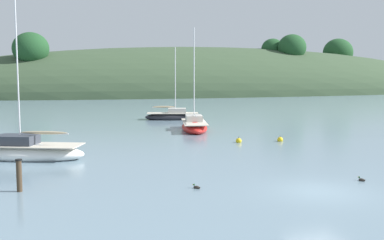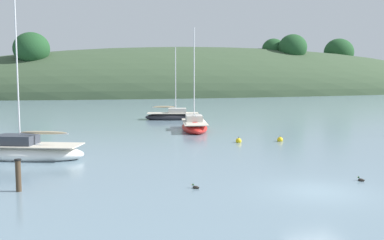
# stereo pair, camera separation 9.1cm
# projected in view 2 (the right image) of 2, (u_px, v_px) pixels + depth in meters

# --- Properties ---
(ground_plane) EXTENTS (400.00, 400.00, 0.00)m
(ground_plane) POSITION_uv_depth(u_px,v_px,m) (318.00, 191.00, 20.39)
(ground_plane) COLOR slate
(far_shoreline_hill) EXTENTS (150.00, 36.00, 25.82)m
(far_shoreline_hill) POSITION_uv_depth(u_px,v_px,m) (211.00, 94.00, 112.70)
(far_shoreline_hill) COLOR #384C33
(far_shoreline_hill) RESTS_ON ground
(sailboat_black_sloop) EXTENTS (3.66, 7.01, 9.55)m
(sailboat_black_sloop) POSITION_uv_depth(u_px,v_px,m) (194.00, 126.00, 41.79)
(sailboat_black_sloop) COLOR red
(sailboat_black_sloop) RESTS_ON ground
(sailboat_red_portside) EXTENTS (7.69, 5.03, 10.04)m
(sailboat_red_portside) POSITION_uv_depth(u_px,v_px,m) (25.00, 151.00, 28.10)
(sailboat_red_portside) COLOR white
(sailboat_red_portside) RESTS_ON ground
(sailboat_teal_outer) EXTENTS (6.54, 3.61, 8.26)m
(sailboat_teal_outer) POSITION_uv_depth(u_px,v_px,m) (173.00, 116.00, 51.47)
(sailboat_teal_outer) COLOR #232328
(sailboat_teal_outer) RESTS_ON ground
(mooring_buoy_inner) EXTENTS (0.44, 0.44, 0.54)m
(mooring_buoy_inner) POSITION_uv_depth(u_px,v_px,m) (239.00, 141.00, 34.61)
(mooring_buoy_inner) COLOR yellow
(mooring_buoy_inner) RESTS_ON ground
(mooring_buoy_channel) EXTENTS (0.44, 0.44, 0.54)m
(mooring_buoy_channel) POSITION_uv_depth(u_px,v_px,m) (280.00, 140.00, 35.18)
(mooring_buoy_channel) COLOR yellow
(mooring_buoy_channel) RESTS_ON ground
(duck_straggler) EXTENTS (0.28, 0.42, 0.24)m
(duck_straggler) POSITION_uv_depth(u_px,v_px,m) (361.00, 180.00, 22.33)
(duck_straggler) COLOR #2D2823
(duck_straggler) RESTS_ON ground
(duck_lead) EXTENTS (0.35, 0.38, 0.24)m
(duck_lead) POSITION_uv_depth(u_px,v_px,m) (196.00, 187.00, 20.89)
(duck_lead) COLOR #2D2823
(duck_lead) RESTS_ON ground
(jetty_piling) EXTENTS (0.30, 0.30, 1.46)m
(jetty_piling) POSITION_uv_depth(u_px,v_px,m) (18.00, 175.00, 20.29)
(jetty_piling) COLOR #423323
(jetty_piling) RESTS_ON ground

